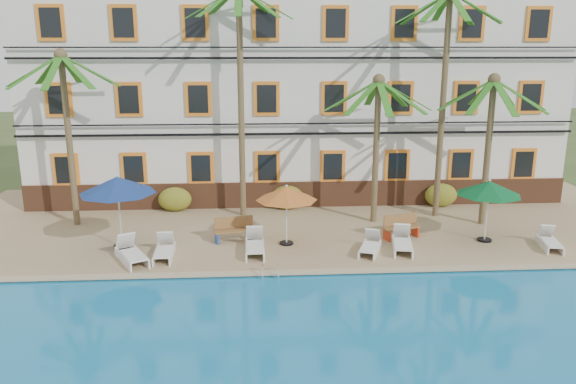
{
  "coord_description": "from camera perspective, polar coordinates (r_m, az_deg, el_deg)",
  "views": [
    {
      "loc": [
        -2.06,
        -18.07,
        7.5
      ],
      "look_at": [
        -0.79,
        3.0,
        2.0
      ],
      "focal_mm": 35.0,
      "sensor_mm": 36.0,
      "label": 1
    }
  ],
  "objects": [
    {
      "name": "palm_e",
      "position": [
        24.2,
        19.83,
        6.27
      ],
      "size": [
        4.39,
        4.39,
        6.23
      ],
      "color": "brown",
      "rests_on": "pool_deck"
    },
    {
      "name": "lounger_a",
      "position": [
        20.27,
        -15.64,
        -6.03
      ],
      "size": [
        1.51,
        2.02,
        0.91
      ],
      "color": "white",
      "rests_on": "pool_deck"
    },
    {
      "name": "palm_d",
      "position": [
        24.59,
        15.63,
        11.27
      ],
      "size": [
        4.39,
        4.39,
        9.6
      ],
      "color": "brown",
      "rests_on": "pool_deck"
    },
    {
      "name": "lounger_f",
      "position": [
        22.98,
        25.03,
        -4.55
      ],
      "size": [
        0.92,
        1.73,
        0.78
      ],
      "color": "white",
      "rests_on": "pool_deck"
    },
    {
      "name": "shrub_right",
      "position": [
        26.97,
        15.27,
        -0.3
      ],
      "size": [
        1.5,
        0.9,
        1.1
      ],
      "primitive_type": "ellipsoid",
      "color": "#2C5317",
      "rests_on": "pool_deck"
    },
    {
      "name": "bench_right",
      "position": [
        22.29,
        11.35,
        -3.4
      ],
      "size": [
        1.57,
        0.93,
        0.93
      ],
      "color": "olive",
      "rests_on": "pool_deck"
    },
    {
      "name": "lounger_e",
      "position": [
        21.02,
        11.53,
        -5.05
      ],
      "size": [
        1.0,
        1.95,
        0.88
      ],
      "color": "white",
      "rests_on": "pool_deck"
    },
    {
      "name": "ground",
      "position": [
        19.67,
        2.86,
        -7.83
      ],
      "size": [
        100.0,
        100.0,
        0.0
      ],
      "primitive_type": "plane",
      "color": "#384C23",
      "rests_on": "ground"
    },
    {
      "name": "palm_a",
      "position": [
        24.27,
        -21.59,
        7.47
      ],
      "size": [
        4.39,
        4.39,
        7.18
      ],
      "color": "brown",
      "rests_on": "pool_deck"
    },
    {
      "name": "swimming_pool",
      "position": [
        13.47,
        6.27,
        -18.81
      ],
      "size": [
        26.0,
        12.0,
        0.2
      ],
      "primitive_type": "cube",
      "color": "#1777AE",
      "rests_on": "ground"
    },
    {
      "name": "palm_c",
      "position": [
        23.38,
        9.03,
        6.61
      ],
      "size": [
        4.39,
        4.39,
        6.18
      ],
      "color": "brown",
      "rests_on": "pool_deck"
    },
    {
      "name": "pool_ladder",
      "position": [
        18.55,
        -1.8,
        -8.41
      ],
      "size": [
        0.54,
        0.74,
        0.74
      ],
      "color": "silver",
      "rests_on": "ground"
    },
    {
      "name": "shrub_left",
      "position": [
        25.82,
        -11.42,
        -0.73
      ],
      "size": [
        1.5,
        0.9,
        1.1
      ],
      "primitive_type": "ellipsoid",
      "color": "#2C5317",
      "rests_on": "pool_deck"
    },
    {
      "name": "umbrella_green",
      "position": [
        22.34,
        19.75,
        0.35
      ],
      "size": [
        2.44,
        2.44,
        2.44
      ],
      "color": "black",
      "rests_on": "pool_deck"
    },
    {
      "name": "palm_b",
      "position": [
        23.89,
        -4.86,
        11.9
      ],
      "size": [
        4.39,
        4.39,
        9.77
      ],
      "color": "brown",
      "rests_on": "pool_deck"
    },
    {
      "name": "lounger_b",
      "position": [
        20.39,
        -12.47,
        -5.78
      ],
      "size": [
        0.68,
        1.77,
        0.83
      ],
      "color": "white",
      "rests_on": "pool_deck"
    },
    {
      "name": "shrub_mid",
      "position": [
        25.6,
        -0.08,
        -0.56
      ],
      "size": [
        1.5,
        0.9,
        1.1
      ],
      "primitive_type": "ellipsoid",
      "color": "#2C5317",
      "rests_on": "pool_deck"
    },
    {
      "name": "lounger_d",
      "position": [
        20.59,
        8.35,
        -5.42
      ],
      "size": [
        1.14,
        1.76,
        0.78
      ],
      "color": "white",
      "rests_on": "pool_deck"
    },
    {
      "name": "lounger_c",
      "position": [
        20.36,
        -3.4,
        -5.41
      ],
      "size": [
        0.69,
        1.89,
        0.89
      ],
      "color": "white",
      "rests_on": "pool_deck"
    },
    {
      "name": "bench_left",
      "position": [
        21.6,
        -5.59,
        -3.77
      ],
      "size": [
        1.57,
        0.8,
        0.93
      ],
      "color": "olive",
      "rests_on": "pool_deck"
    },
    {
      "name": "umbrella_blue",
      "position": [
        21.18,
        -16.94,
        0.64
      ],
      "size": [
        2.78,
        2.78,
        2.77
      ],
      "color": "black",
      "rests_on": "pool_deck"
    },
    {
      "name": "pool_deck",
      "position": [
        24.3,
        1.58,
        -3.06
      ],
      "size": [
        30.0,
        12.0,
        0.25
      ],
      "primitive_type": "cube",
      "color": "tan",
      "rests_on": "ground"
    },
    {
      "name": "umbrella_red",
      "position": [
        20.7,
        -0.16,
        -0.18
      ],
      "size": [
        2.31,
        2.31,
        2.31
      ],
      "color": "black",
      "rests_on": "pool_deck"
    },
    {
      "name": "hotel_building",
      "position": [
        28.2,
        0.76,
        10.28
      ],
      "size": [
        25.4,
        6.44,
        10.22
      ],
      "color": "silver",
      "rests_on": "pool_deck"
    },
    {
      "name": "pool_coping",
      "position": [
        18.74,
        3.17,
        -8.08
      ],
      "size": [
        30.0,
        0.35,
        0.06
      ],
      "primitive_type": "cube",
      "color": "tan",
      "rests_on": "pool_deck"
    }
  ]
}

